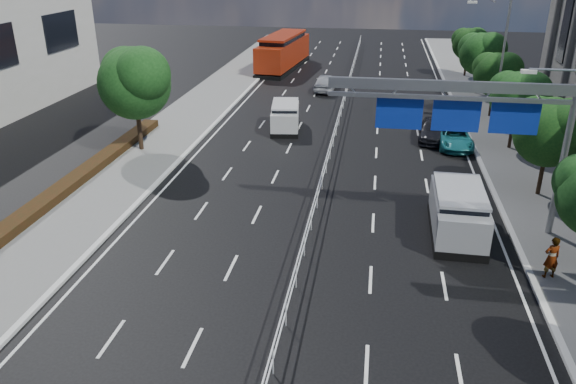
# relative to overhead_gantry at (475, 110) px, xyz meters

# --- Properties ---
(ground) EXTENTS (160.00, 160.00, 0.00)m
(ground) POSITION_rel_overhead_gantry_xyz_m (-6.74, -10.05, -5.61)
(ground) COLOR black
(ground) RESTS_ON ground
(kerb_near) EXTENTS (0.25, 140.00, 0.15)m
(kerb_near) POSITION_rel_overhead_gantry_xyz_m (-15.74, -10.05, -5.54)
(kerb_near) COLOR silver
(kerb_near) RESTS_ON ground
(median_fence) EXTENTS (0.05, 85.00, 1.02)m
(median_fence) POSITION_rel_overhead_gantry_xyz_m (-6.74, 12.45, -5.08)
(median_fence) COLOR silver
(median_fence) RESTS_ON ground
(overhead_gantry) EXTENTS (10.24, 0.38, 7.45)m
(overhead_gantry) POSITION_rel_overhead_gantry_xyz_m (0.00, 0.00, 0.00)
(overhead_gantry) COLOR gray
(overhead_gantry) RESTS_ON ground
(streetlight_far) EXTENTS (2.78, 2.40, 9.00)m
(streetlight_far) POSITION_rel_overhead_gantry_xyz_m (3.76, 15.95, -0.40)
(streetlight_far) COLOR gray
(streetlight_far) RESTS_ON ground
(near_tree_back) EXTENTS (4.84, 4.51, 6.69)m
(near_tree_back) POSITION_rel_overhead_gantry_xyz_m (-18.68, 7.92, -1.00)
(near_tree_back) COLOR black
(near_tree_back) RESTS_ON ground
(far_tree_d) EXTENTS (3.85, 3.59, 5.34)m
(far_tree_d) POSITION_rel_overhead_gantry_xyz_m (4.51, 4.42, -1.92)
(far_tree_d) COLOR black
(far_tree_d) RESTS_ON ground
(far_tree_e) EXTENTS (3.63, 3.38, 5.13)m
(far_tree_e) POSITION_rel_overhead_gantry_xyz_m (4.51, 11.93, -2.05)
(far_tree_e) COLOR black
(far_tree_e) RESTS_ON ground
(far_tree_f) EXTENTS (3.52, 3.28, 5.02)m
(far_tree_f) POSITION_rel_overhead_gantry_xyz_m (4.50, 19.43, -2.12)
(far_tree_f) COLOR black
(far_tree_f) RESTS_ON ground
(far_tree_g) EXTENTS (3.96, 3.69, 5.45)m
(far_tree_g) POSITION_rel_overhead_gantry_xyz_m (4.51, 26.92, -1.85)
(far_tree_g) COLOR black
(far_tree_g) RESTS_ON ground
(far_tree_h) EXTENTS (3.41, 3.18, 4.91)m
(far_tree_h) POSITION_rel_overhead_gantry_xyz_m (4.50, 34.43, -2.18)
(far_tree_h) COLOR black
(far_tree_h) RESTS_ON ground
(white_minivan) EXTENTS (2.45, 4.62, 1.92)m
(white_minivan) POSITION_rel_overhead_gantry_xyz_m (-10.45, 14.01, -4.66)
(white_minivan) COLOR black
(white_minivan) RESTS_ON ground
(red_bus) EXTENTS (4.17, 12.28, 3.60)m
(red_bus) POSITION_rel_overhead_gantry_xyz_m (-14.24, 35.77, -3.73)
(red_bus) COLOR black
(red_bus) RESTS_ON ground
(near_car_silver) EXTENTS (1.94, 4.50, 1.51)m
(near_car_silver) POSITION_rel_overhead_gantry_xyz_m (-8.77, 26.27, -4.85)
(near_car_silver) COLOR #ACADB3
(near_car_silver) RESTS_ON ground
(near_car_dark) EXTENTS (2.00, 5.08, 1.65)m
(near_car_dark) POSITION_rel_overhead_gantry_xyz_m (-14.74, 48.46, -4.78)
(near_car_dark) COLOR black
(near_car_dark) RESTS_ON ground
(silver_minivan) EXTENTS (2.30, 5.25, 2.17)m
(silver_minivan) POSITION_rel_overhead_gantry_xyz_m (-0.24, -0.51, -4.54)
(silver_minivan) COLOR black
(silver_minivan) RESTS_ON ground
(parked_car_teal) EXTENTS (2.11, 4.47, 1.23)m
(parked_car_teal) POSITION_rel_overhead_gantry_xyz_m (1.02, 11.95, -4.99)
(parked_car_teal) COLOR #1B7079
(parked_car_teal) RESTS_ON ground
(parked_car_dark) EXTENTS (2.24, 4.61, 1.29)m
(parked_car_dark) POSITION_rel_overhead_gantry_xyz_m (-0.24, 13.34, -4.96)
(parked_car_dark) COLOR black
(parked_car_dark) RESTS_ON ground
(pedestrian_a) EXTENTS (0.72, 0.58, 1.73)m
(pedestrian_a) POSITION_rel_overhead_gantry_xyz_m (2.86, -3.99, -4.60)
(pedestrian_a) COLOR gray
(pedestrian_a) RESTS_ON sidewalk_far
(pedestrian_b) EXTENTS (1.01, 0.82, 1.95)m
(pedestrian_b) POSITION_rel_overhead_gantry_xyz_m (6.42, 14.03, -4.49)
(pedestrian_b) COLOR gray
(pedestrian_b) RESTS_ON sidewalk_far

